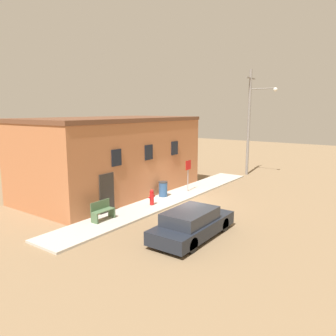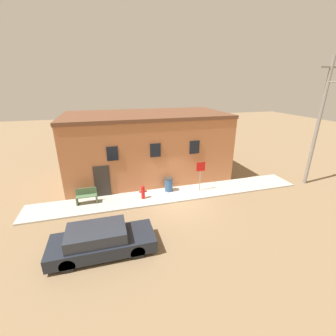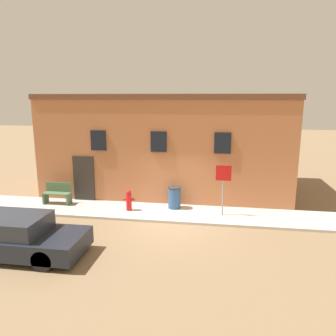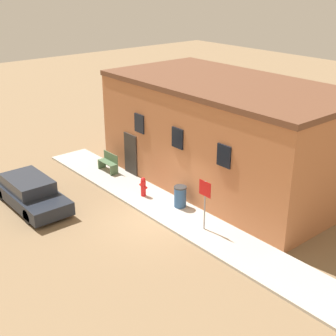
{
  "view_description": "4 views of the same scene",
  "coord_description": "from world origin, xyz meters",
  "px_view_note": "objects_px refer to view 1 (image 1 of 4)",
  "views": [
    {
      "loc": [
        -16.1,
        -10.23,
        5.46
      ],
      "look_at": [
        -0.25,
        1.05,
        2.0
      ],
      "focal_mm": 35.0,
      "sensor_mm": 36.0,
      "label": 1
    },
    {
      "loc": [
        -3.91,
        -11.83,
        7.06
      ],
      "look_at": [
        -0.25,
        1.05,
        2.0
      ],
      "focal_mm": 24.0,
      "sensor_mm": 36.0,
      "label": 2
    },
    {
      "loc": [
        1.8,
        -11.91,
        4.87
      ],
      "look_at": [
        -0.25,
        1.05,
        2.0
      ],
      "focal_mm": 35.0,
      "sensor_mm": 36.0,
      "label": 3
    },
    {
      "loc": [
        13.56,
        -10.47,
        9.53
      ],
      "look_at": [
        -0.25,
        1.05,
        2.0
      ],
      "focal_mm": 50.0,
      "sensor_mm": 36.0,
      "label": 4
    }
  ],
  "objects_px": {
    "stop_sign": "(188,170)",
    "bench": "(102,211)",
    "trash_bin": "(163,189)",
    "parked_car": "(192,224)",
    "fire_hydrant": "(152,197)",
    "utility_pole": "(251,119)"
  },
  "relations": [
    {
      "from": "stop_sign",
      "to": "bench",
      "type": "distance_m",
      "value": 7.46
    },
    {
      "from": "stop_sign",
      "to": "bench",
      "type": "xyz_separation_m",
      "value": [
        -7.38,
        0.35,
        -0.99
      ]
    },
    {
      "from": "bench",
      "to": "trash_bin",
      "type": "relative_size",
      "value": 1.29
    },
    {
      "from": "bench",
      "to": "parked_car",
      "type": "height_order",
      "value": "parked_car"
    },
    {
      "from": "fire_hydrant",
      "to": "trash_bin",
      "type": "xyz_separation_m",
      "value": [
        1.88,
        0.58,
        0.03
      ]
    },
    {
      "from": "fire_hydrant",
      "to": "bench",
      "type": "bearing_deg",
      "value": 173.69
    },
    {
      "from": "fire_hydrant",
      "to": "utility_pole",
      "type": "xyz_separation_m",
      "value": [
        12.2,
        -0.9,
        4.16
      ]
    },
    {
      "from": "trash_bin",
      "to": "utility_pole",
      "type": "distance_m",
      "value": 11.21
    },
    {
      "from": "trash_bin",
      "to": "utility_pole",
      "type": "bearing_deg",
      "value": -8.16
    },
    {
      "from": "trash_bin",
      "to": "parked_car",
      "type": "relative_size",
      "value": 0.21
    },
    {
      "from": "parked_car",
      "to": "trash_bin",
      "type": "bearing_deg",
      "value": 47.27
    },
    {
      "from": "fire_hydrant",
      "to": "utility_pole",
      "type": "bearing_deg",
      "value": -4.21
    },
    {
      "from": "stop_sign",
      "to": "utility_pole",
      "type": "height_order",
      "value": "utility_pole"
    },
    {
      "from": "stop_sign",
      "to": "bench",
      "type": "height_order",
      "value": "stop_sign"
    },
    {
      "from": "bench",
      "to": "trash_bin",
      "type": "height_order",
      "value": "same"
    },
    {
      "from": "bench",
      "to": "parked_car",
      "type": "bearing_deg",
      "value": -79.59
    },
    {
      "from": "stop_sign",
      "to": "bench",
      "type": "bearing_deg",
      "value": 177.3
    },
    {
      "from": "fire_hydrant",
      "to": "stop_sign",
      "type": "distance_m",
      "value": 4.06
    },
    {
      "from": "stop_sign",
      "to": "trash_bin",
      "type": "relative_size",
      "value": 2.19
    },
    {
      "from": "utility_pole",
      "to": "trash_bin",
      "type": "bearing_deg",
      "value": 171.84
    },
    {
      "from": "parked_car",
      "to": "stop_sign",
      "type": "bearing_deg",
      "value": 33.29
    },
    {
      "from": "stop_sign",
      "to": "utility_pole",
      "type": "bearing_deg",
      "value": -6.43
    }
  ]
}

